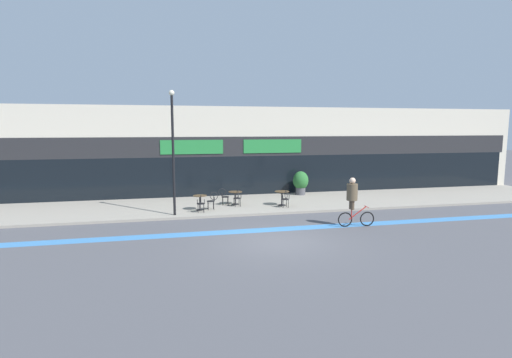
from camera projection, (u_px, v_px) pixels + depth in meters
ground_plane at (278, 242)px, 15.04m from camera, size 120.00×120.00×0.00m
sidewalk_slab at (242, 204)px, 22.04m from camera, size 40.00×5.50×0.12m
storefront_facade at (228, 151)px, 26.26m from camera, size 40.00×4.06×5.55m
bike_lane_stripe at (266, 230)px, 16.76m from camera, size 36.00×0.70×0.01m
bistro_table_0 at (200, 200)px, 20.14m from camera, size 0.69×0.69×0.75m
bistro_table_1 at (235, 195)px, 21.65m from camera, size 0.74×0.74×0.70m
bistro_table_2 at (282, 195)px, 21.37m from camera, size 0.79×0.79×0.77m
cafe_chair_0_near at (201, 202)px, 19.54m from camera, size 0.43×0.59×0.90m
cafe_chair_0_side at (212, 200)px, 20.28m from camera, size 0.58×0.41×0.90m
cafe_chair_1_near at (237, 197)px, 21.04m from camera, size 0.42×0.59×0.90m
cafe_chair_1_side at (224, 195)px, 21.52m from camera, size 0.59×0.42×0.90m
cafe_chair_2_near at (285, 198)px, 20.77m from camera, size 0.42×0.58×0.90m
planter_pot at (301, 182)px, 24.77m from camera, size 0.95×0.95×1.46m
lamp_post at (173, 145)px, 18.66m from camera, size 0.26×0.26×5.87m
cyclist_0 at (353, 197)px, 17.17m from camera, size 1.64×0.56×2.15m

